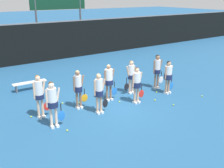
{
  "coord_description": "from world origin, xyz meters",
  "views": [
    {
      "loc": [
        -6.2,
        -9.05,
        4.73
      ],
      "look_at": [
        0.0,
        0.03,
        0.94
      ],
      "focal_mm": 42.0,
      "sensor_mm": 36.0,
      "label": 1
    }
  ],
  "objects_px": {
    "tennis_ball_0": "(114,87)",
    "tennis_ball_1": "(120,102)",
    "player_4": "(39,93)",
    "tennis_ball_7": "(31,117)",
    "tennis_ball_10": "(62,103)",
    "player_1": "(99,90)",
    "tennis_ball_2": "(173,105)",
    "tennis_ball_8": "(155,100)",
    "bench_courtside": "(30,83)",
    "tennis_ball_5": "(97,92)",
    "player_3": "(168,74)",
    "player_7": "(131,74)",
    "player_2": "(137,82)",
    "player_8": "(157,69)",
    "tennis_ball_9": "(79,103)",
    "tennis_ball_6": "(202,96)",
    "scoreboard": "(59,5)",
    "player_6": "(109,79)",
    "tennis_ball_4": "(67,130)",
    "player_5": "(78,87)",
    "tennis_ball_3": "(157,92)",
    "player_0": "(53,101)"
  },
  "relations": [
    {
      "from": "player_7",
      "to": "tennis_ball_7",
      "type": "distance_m",
      "value": 5.12
    },
    {
      "from": "tennis_ball_7",
      "to": "tennis_ball_10",
      "type": "relative_size",
      "value": 0.97
    },
    {
      "from": "tennis_ball_4",
      "to": "tennis_ball_7",
      "type": "height_order",
      "value": "tennis_ball_4"
    },
    {
      "from": "player_3",
      "to": "tennis_ball_7",
      "type": "height_order",
      "value": "player_3"
    },
    {
      "from": "player_1",
      "to": "tennis_ball_2",
      "type": "distance_m",
      "value": 3.51
    },
    {
      "from": "player_3",
      "to": "player_7",
      "type": "distance_m",
      "value": 1.82
    },
    {
      "from": "tennis_ball_10",
      "to": "player_2",
      "type": "bearing_deg",
      "value": -32.25
    },
    {
      "from": "tennis_ball_5",
      "to": "tennis_ball_1",
      "type": "bearing_deg",
      "value": -82.15
    },
    {
      "from": "tennis_ball_6",
      "to": "tennis_ball_9",
      "type": "bearing_deg",
      "value": 153.62
    },
    {
      "from": "tennis_ball_5",
      "to": "player_6",
      "type": "bearing_deg",
      "value": -90.96
    },
    {
      "from": "tennis_ball_5",
      "to": "tennis_ball_8",
      "type": "distance_m",
      "value": 2.96
    },
    {
      "from": "player_3",
      "to": "tennis_ball_0",
      "type": "height_order",
      "value": "player_3"
    },
    {
      "from": "tennis_ball_1",
      "to": "tennis_ball_10",
      "type": "height_order",
      "value": "tennis_ball_10"
    },
    {
      "from": "player_1",
      "to": "tennis_ball_0",
      "type": "height_order",
      "value": "player_1"
    },
    {
      "from": "tennis_ball_4",
      "to": "tennis_ball_7",
      "type": "xyz_separation_m",
      "value": [
        -0.72,
        1.85,
        -0.0
      ]
    },
    {
      "from": "player_8",
      "to": "tennis_ball_4",
      "type": "distance_m",
      "value": 6.17
    },
    {
      "from": "player_3",
      "to": "tennis_ball_5",
      "type": "relative_size",
      "value": 25.0
    },
    {
      "from": "player_1",
      "to": "player_4",
      "type": "bearing_deg",
      "value": 159.8
    },
    {
      "from": "tennis_ball_10",
      "to": "tennis_ball_8",
      "type": "bearing_deg",
      "value": -29.68
    },
    {
      "from": "player_5",
      "to": "tennis_ball_6",
      "type": "bearing_deg",
      "value": -18.38
    },
    {
      "from": "tennis_ball_4",
      "to": "player_3",
      "type": "bearing_deg",
      "value": 6.83
    },
    {
      "from": "tennis_ball_8",
      "to": "tennis_ball_10",
      "type": "relative_size",
      "value": 1.01
    },
    {
      "from": "tennis_ball_4",
      "to": "tennis_ball_1",
      "type": "bearing_deg",
      "value": 19.15
    },
    {
      "from": "player_6",
      "to": "player_8",
      "type": "height_order",
      "value": "player_8"
    },
    {
      "from": "player_4",
      "to": "player_6",
      "type": "distance_m",
      "value": 3.28
    },
    {
      "from": "tennis_ball_10",
      "to": "tennis_ball_2",
      "type": "bearing_deg",
      "value": -36.6
    },
    {
      "from": "player_5",
      "to": "tennis_ball_3",
      "type": "relative_size",
      "value": 24.55
    },
    {
      "from": "scoreboard",
      "to": "player_8",
      "type": "height_order",
      "value": "scoreboard"
    },
    {
      "from": "player_2",
      "to": "tennis_ball_8",
      "type": "xyz_separation_m",
      "value": [
        0.87,
        -0.32,
        -0.95
      ]
    },
    {
      "from": "tennis_ball_10",
      "to": "bench_courtside",
      "type": "bearing_deg",
      "value": 103.21
    },
    {
      "from": "player_4",
      "to": "tennis_ball_1",
      "type": "height_order",
      "value": "player_4"
    },
    {
      "from": "bench_courtside",
      "to": "tennis_ball_6",
      "type": "bearing_deg",
      "value": -39.11
    },
    {
      "from": "scoreboard",
      "to": "tennis_ball_3",
      "type": "xyz_separation_m",
      "value": [
        0.37,
        -10.77,
        -3.88
      ]
    },
    {
      "from": "player_8",
      "to": "tennis_ball_4",
      "type": "relative_size",
      "value": 25.55
    },
    {
      "from": "scoreboard",
      "to": "player_5",
      "type": "xyz_separation_m",
      "value": [
        -3.73,
        -10.24,
        -2.92
      ]
    },
    {
      "from": "player_7",
      "to": "tennis_ball_6",
      "type": "distance_m",
      "value": 3.6
    },
    {
      "from": "tennis_ball_1",
      "to": "tennis_ball_2",
      "type": "bearing_deg",
      "value": -42.84
    },
    {
      "from": "player_3",
      "to": "tennis_ball_4",
      "type": "distance_m",
      "value": 5.92
    },
    {
      "from": "player_3",
      "to": "tennis_ball_9",
      "type": "distance_m",
      "value": 4.55
    },
    {
      "from": "tennis_ball_9",
      "to": "scoreboard",
      "type": "bearing_deg",
      "value": 70.35
    },
    {
      "from": "player_4",
      "to": "tennis_ball_5",
      "type": "distance_m",
      "value": 3.63
    },
    {
      "from": "player_4",
      "to": "bench_courtside",
      "type": "bearing_deg",
      "value": 73.83
    },
    {
      "from": "player_1",
      "to": "tennis_ball_8",
      "type": "height_order",
      "value": "player_1"
    },
    {
      "from": "player_6",
      "to": "tennis_ball_5",
      "type": "height_order",
      "value": "player_6"
    },
    {
      "from": "tennis_ball_5",
      "to": "tennis_ball_8",
      "type": "height_order",
      "value": "tennis_ball_8"
    },
    {
      "from": "player_3",
      "to": "tennis_ball_1",
      "type": "relative_size",
      "value": 25.19
    },
    {
      "from": "player_0",
      "to": "tennis_ball_0",
      "type": "bearing_deg",
      "value": 33.96
    },
    {
      "from": "tennis_ball_0",
      "to": "tennis_ball_1",
      "type": "height_order",
      "value": "tennis_ball_0"
    },
    {
      "from": "player_2",
      "to": "player_8",
      "type": "relative_size",
      "value": 0.93
    },
    {
      "from": "player_4",
      "to": "tennis_ball_0",
      "type": "relative_size",
      "value": 25.32
    }
  ]
}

